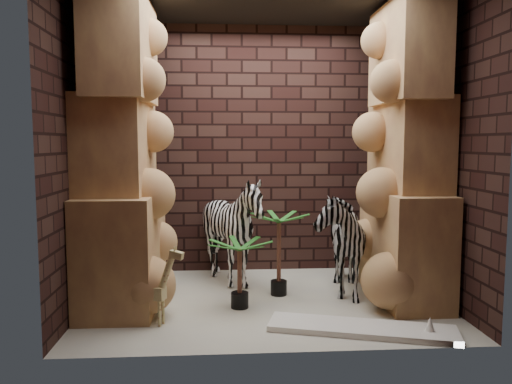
{
  "coord_description": "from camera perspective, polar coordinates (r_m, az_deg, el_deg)",
  "views": [
    {
      "loc": [
        -0.42,
        -4.87,
        1.59
      ],
      "look_at": [
        -0.08,
        0.15,
        1.09
      ],
      "focal_mm": 34.91,
      "sensor_mm": 36.0,
      "label": 1
    }
  ],
  "objects": [
    {
      "name": "wall_right",
      "position": [
        5.33,
        20.24,
        4.36
      ],
      "size": [
        0.0,
        3.0,
        3.0
      ],
      "primitive_type": "plane",
      "rotation": [
        1.57,
        0.0,
        -1.57
      ],
      "color": "black",
      "rests_on": "ground"
    },
    {
      "name": "wall_left",
      "position": [
        5.05,
        -19.19,
        4.35
      ],
      "size": [
        0.0,
        3.0,
        3.0
      ],
      "primitive_type": "plane",
      "rotation": [
        1.57,
        0.0,
        1.57
      ],
      "color": "black",
      "rests_on": "ground"
    },
    {
      "name": "zebra_left",
      "position": [
        5.56,
        -2.66,
        -5.06
      ],
      "size": [
        1.33,
        1.48,
        1.11
      ],
      "primitive_type": "imported",
      "rotation": [
        0.0,
        0.0,
        -0.33
      ],
      "color": "white",
      "rests_on": "floor"
    },
    {
      "name": "giraffe_toy",
      "position": [
        4.5,
        -11.94,
        -10.25
      ],
      "size": [
        0.39,
        0.24,
        0.73
      ],
      "primitive_type": null,
      "rotation": [
        0.0,
        0.0,
        -0.34
      ],
      "color": "#DCCD87",
      "rests_on": "floor"
    },
    {
      "name": "surfboard",
      "position": [
        4.45,
        12.0,
        -15.04
      ],
      "size": [
        1.61,
        0.81,
        0.05
      ],
      "primitive_type": "cube",
      "rotation": [
        0.0,
        0.0,
        -0.29
      ],
      "color": "white",
      "rests_on": "floor"
    },
    {
      "name": "palm_back",
      "position": [
        4.84,
        -1.89,
        -9.31
      ],
      "size": [
        0.36,
        0.36,
        0.67
      ],
      "primitive_type": null,
      "color": "#1A6E25",
      "rests_on": "floor"
    },
    {
      "name": "wall_back",
      "position": [
        6.13,
        0.08,
        4.83
      ],
      "size": [
        3.5,
        0.0,
        3.5
      ],
      "primitive_type": "plane",
      "rotation": [
        1.57,
        0.0,
        0.0
      ],
      "color": "black",
      "rests_on": "ground"
    },
    {
      "name": "zebra_right",
      "position": [
        5.38,
        9.25,
        -4.48
      ],
      "size": [
        0.7,
        1.15,
        1.29
      ],
      "primitive_type": "imported",
      "rotation": [
        0.0,
        0.0,
        -0.11
      ],
      "color": "white",
      "rests_on": "floor"
    },
    {
      "name": "wall_front",
      "position": [
        3.64,
        2.78,
        4.27
      ],
      "size": [
        3.5,
        0.0,
        3.5
      ],
      "primitive_type": "plane",
      "rotation": [
        -1.57,
        0.0,
        0.0
      ],
      "color": "black",
      "rests_on": "ground"
    },
    {
      "name": "floor",
      "position": [
        5.14,
        1.06,
        -12.36
      ],
      "size": [
        3.5,
        3.5,
        0.0
      ],
      "primitive_type": "plane",
      "color": "beige",
      "rests_on": "ground"
    },
    {
      "name": "rock_pillar_left",
      "position": [
        4.96,
        -15.28,
        4.44
      ],
      "size": [
        0.68,
        1.3,
        3.0
      ],
      "primitive_type": null,
      "color": "tan",
      "rests_on": "floor"
    },
    {
      "name": "palm_front",
      "position": [
        5.22,
        2.64,
        -7.06
      ],
      "size": [
        0.36,
        0.36,
        0.88
      ],
      "primitive_type": null,
      "color": "#1A6E25",
      "rests_on": "floor"
    },
    {
      "name": "rock_pillar_right",
      "position": [
        5.2,
        16.92,
        4.44
      ],
      "size": [
        0.58,
        1.25,
        3.0
      ],
      "primitive_type": null,
      "color": "tan",
      "rests_on": "floor"
    }
  ]
}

